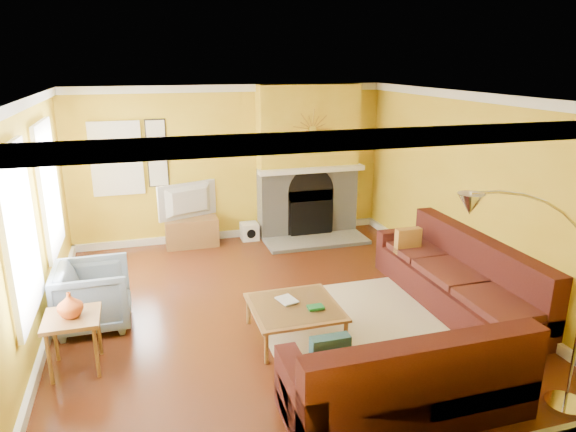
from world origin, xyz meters
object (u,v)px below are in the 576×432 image
object	(u,v)px
coffee_table	(295,321)
side_table	(75,343)
armchair	(93,295)
media_console	(192,232)
arc_lamp	(528,312)
sectional_sofa	(388,296)

from	to	relation	value
coffee_table	side_table	bearing A→B (deg)	179.68
armchair	side_table	size ratio (longest dim) A/B	1.43
media_console	side_table	xyz separation A→B (m)	(-1.56, -3.40, 0.06)
side_table	armchair	bearing A→B (deg)	82.16
armchair	arc_lamp	distance (m)	4.73
sectional_sofa	side_table	size ratio (longest dim) A/B	6.02
sectional_sofa	coffee_table	bearing A→B (deg)	170.30
coffee_table	arc_lamp	distance (m)	2.58
side_table	media_console	bearing A→B (deg)	65.32
coffee_table	side_table	distance (m)	2.37
coffee_table	armchair	size ratio (longest dim) A/B	1.17
coffee_table	media_console	xyz separation A→B (m)	(-0.81, 3.42, 0.05)
armchair	arc_lamp	size ratio (longest dim) A/B	0.40
armchair	arc_lamp	xyz separation A→B (m)	(3.69, -2.88, 0.68)
coffee_table	media_console	world-z (taller)	media_console
side_table	arc_lamp	xyz separation A→B (m)	(3.82, -1.96, 0.77)
media_console	arc_lamp	world-z (taller)	arc_lamp
sectional_sofa	armchair	world-z (taller)	sectional_sofa
arc_lamp	side_table	bearing A→B (deg)	152.83
armchair	sectional_sofa	bearing A→B (deg)	-108.63
sectional_sofa	side_table	bearing A→B (deg)	176.70
media_console	sectional_sofa	bearing A→B (deg)	-62.23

